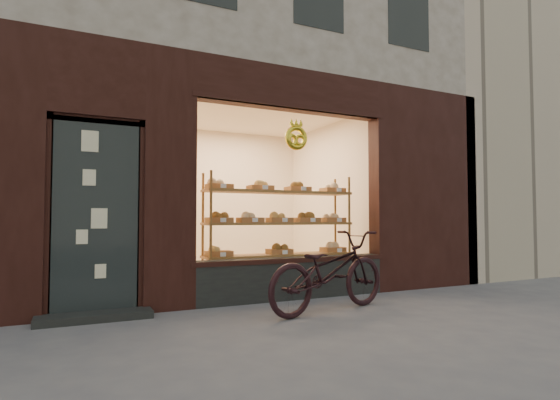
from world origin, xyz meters
TOP-DOWN VIEW (x-y plane):
  - ground at (0.00, 0.00)m, footprint 90.00×90.00m
  - neighbor_right at (9.60, 5.50)m, footprint 12.00×7.00m
  - display_shelf at (0.45, 2.55)m, footprint 2.20×0.45m
  - bicycle at (0.46, 1.22)m, footprint 1.86×1.00m

SIDE VIEW (x-z plane):
  - ground at x=0.00m, z-range 0.00..0.00m
  - bicycle at x=0.46m, z-range 0.00..0.93m
  - display_shelf at x=0.45m, z-range 0.02..1.72m
  - neighbor_right at x=9.60m, z-range 0.00..9.00m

